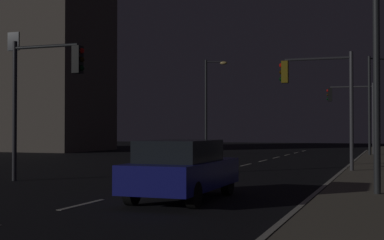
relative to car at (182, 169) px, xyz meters
name	(u,v)px	position (x,y,z in m)	size (l,w,h in m)	color
ground_plane	(198,177)	(-1.99, 6.85, -0.82)	(112.00, 112.00, 0.00)	black
sidewalk_right	(378,180)	(4.70, 6.85, -0.75)	(2.77, 77.00, 0.14)	gray
lane_markings_center	(224,170)	(-1.99, 10.35, -0.82)	(0.14, 50.00, 0.01)	silver
lane_edge_line	(342,171)	(3.07, 11.85, -0.82)	(0.14, 53.00, 0.01)	silver
car	(182,169)	(0.00, 0.00, 0.00)	(1.84, 4.41, 1.57)	navy
traffic_light_overhead_east	(352,105)	(2.60, 26.14, 2.78)	(3.22, 0.51, 4.96)	#4C4C51
traffic_light_far_right	(44,83)	(-6.40, 2.94, 2.69)	(2.92, 0.35, 5.05)	#38383D
traffic_light_far_left	(319,88)	(2.25, 10.26, 2.80)	(3.10, 0.35, 4.98)	#4C4C51
street_lamp_far_end	(363,24)	(4.42, 2.11, 3.89)	(2.27, 0.99, 7.59)	#2D3033
street_lamp_across_street	(374,95)	(4.09, 25.47, 3.41)	(1.91, 1.50, 6.69)	#2D3033
street_lamp_median	(209,98)	(-7.52, 24.88, 3.40)	(1.66, 0.56, 7.04)	#2D3033
building_distant	(23,12)	(-26.23, 27.45, 11.72)	(14.62, 8.70, 25.09)	#6B6056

